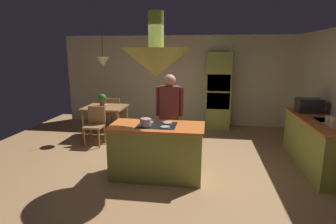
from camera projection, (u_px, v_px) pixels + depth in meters
name	position (u px, v px, depth m)	size (l,w,h in m)	color
ground	(159.00, 171.00, 4.95)	(8.16, 8.16, 0.00)	#AD7F51
wall_back	(180.00, 81.00, 8.02)	(6.80, 0.10, 2.55)	beige
kitchen_island	(157.00, 151.00, 4.66)	(1.57, 0.78, 0.92)	#939E42
counter_run_right	(318.00, 143.00, 5.04)	(0.73, 2.15, 0.90)	#939E42
oven_tower	(218.00, 91.00, 7.52)	(0.66, 0.62, 2.09)	#939E42
dining_table	(105.00, 111.00, 6.89)	(1.00, 0.85, 0.76)	#9F7242
person_at_island	(170.00, 113.00, 5.17)	(0.53, 0.23, 1.69)	tan
range_hood	(156.00, 61.00, 4.34)	(1.10, 1.10, 1.00)	#939E42
pendant_light_over_table	(103.00, 62.00, 6.63)	(0.32, 0.32, 0.82)	beige
chair_facing_island	(95.00, 123.00, 6.30)	(0.40, 0.40, 0.87)	#9F7242
chair_by_back_wall	(114.00, 111.00, 7.55)	(0.40, 0.40, 0.87)	#9F7242
potted_plant_on_table	(102.00, 99.00, 6.94)	(0.20, 0.20, 0.30)	#99382D
cup_on_table	(106.00, 106.00, 6.64)	(0.07, 0.07, 0.09)	white
canister_flour	(334.00, 122.00, 4.41)	(0.13, 0.13, 0.18)	silver
canister_sugar	(329.00, 120.00, 4.59)	(0.12, 0.12, 0.15)	silver
microwave_on_counter	(309.00, 105.00, 5.52)	(0.46, 0.36, 0.28)	#232326
cooking_pot_on_cooktop	(146.00, 122.00, 4.45)	(0.18, 0.18, 0.12)	#B2B2B7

